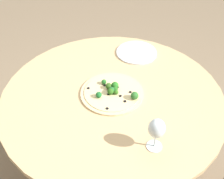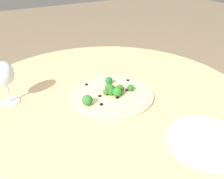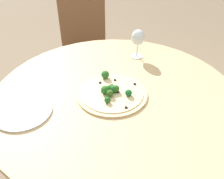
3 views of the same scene
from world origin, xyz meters
name	(u,v)px [view 2 (image 2 of 3)]	position (x,y,z in m)	size (l,w,h in m)	color
dining_table	(106,110)	(0.00, 0.00, 0.70)	(1.21, 1.21, 0.78)	tan
pizza	(111,94)	(0.01, -0.02, 0.79)	(0.34, 0.34, 0.06)	#DBBC89
wine_glass	(4,75)	(-0.36, 0.14, 0.90)	(0.08, 0.08, 0.17)	silver
plate_near	(208,141)	(0.13, -0.42, 0.78)	(0.26, 0.26, 0.01)	silver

